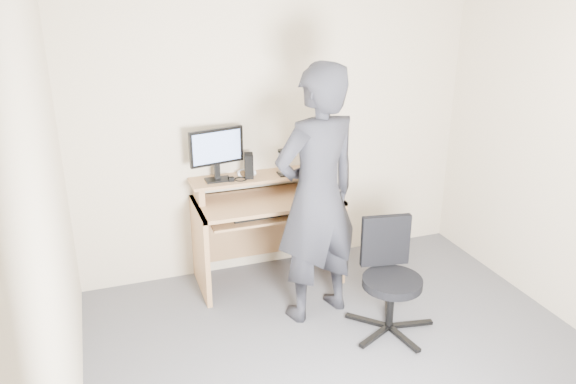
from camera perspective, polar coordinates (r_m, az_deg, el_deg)
ground at (r=3.94m, az=7.60°, el=-18.07°), size 3.50×3.50×0.00m
back_wall at (r=4.84m, az=-1.02°, el=6.34°), size 3.50×0.02×2.50m
desk at (r=4.81m, az=-2.39°, el=-2.62°), size 1.20×0.60×0.91m
monitor at (r=4.57m, az=-7.26°, el=4.26°), size 0.46×0.13×0.44m
external_drive at (r=4.68m, az=-3.99°, el=2.69°), size 0.10×0.14×0.20m
travel_mug at (r=4.76m, az=-0.54°, el=3.01°), size 0.11×0.11×0.19m
smartphone at (r=4.75m, az=-0.59°, el=1.83°), size 0.07×0.13×0.01m
charger at (r=4.61m, az=-5.80°, el=1.30°), size 0.05×0.04×0.03m
headphones at (r=4.76m, az=-4.23°, el=1.86°), size 0.18×0.18×0.06m
keyboard at (r=4.59m, az=-3.00°, el=-2.22°), size 0.47×0.20×0.03m
mouse at (r=4.65m, az=1.17°, el=-0.54°), size 0.11×0.09×0.04m
office_chair at (r=4.21m, az=10.27°, el=-8.06°), size 0.65×0.65×0.83m
person at (r=4.10m, az=2.98°, el=-0.44°), size 0.81×0.63×1.96m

